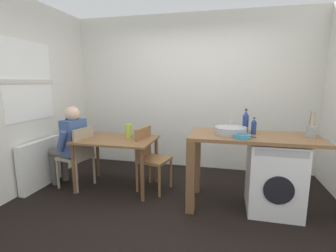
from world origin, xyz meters
TOP-DOWN VIEW (x-y plane):
  - ground_plane at (0.00, 0.00)m, footprint 5.46×5.46m
  - wall_back at (0.00, 1.75)m, footprint 4.60×0.10m
  - wall_window_side at (-2.15, 0.00)m, footprint 0.12×3.80m
  - radiator at (-2.02, 0.30)m, footprint 0.10×0.80m
  - dining_table at (-0.90, 0.53)m, footprint 1.10×0.76m
  - chair_person_seat at (-1.44, 0.41)m, footprint 0.47×0.47m
  - chair_opposite at (-0.42, 0.59)m, footprint 0.48×0.48m
  - seated_person at (-1.60, 0.44)m, footprint 0.54×0.54m
  - kitchen_counter at (0.74, 0.35)m, footprint 1.50×0.68m
  - washing_machine at (1.21, 0.35)m, footprint 0.60×0.61m
  - sink_basin at (0.69, 0.35)m, footprint 0.38×0.38m
  - tap at (0.69, 0.53)m, footprint 0.02×0.02m
  - bottle_tall_green at (0.87, 0.52)m, footprint 0.07×0.07m
  - bottle_squat_brown at (0.96, 0.43)m, footprint 0.06×0.06m
  - mixing_bowl at (0.81, 0.15)m, footprint 0.18×0.18m
  - utensil_crock at (1.58, 0.40)m, footprint 0.11×0.11m
  - vase at (-0.75, 0.63)m, footprint 0.09×0.09m
  - scissors at (0.90, 0.25)m, footprint 0.15×0.06m

SIDE VIEW (x-z plane):
  - ground_plane at x=0.00m, z-range 0.00..0.00m
  - radiator at x=-2.02m, z-range 0.00..0.70m
  - washing_machine at x=1.21m, z-range 0.00..0.86m
  - chair_person_seat at x=-1.44m, z-range 0.06..0.96m
  - chair_opposite at x=-0.42m, z-range 0.06..0.96m
  - dining_table at x=-0.90m, z-range 0.27..1.01m
  - seated_person at x=-1.60m, z-range 0.07..1.27m
  - kitchen_counter at x=0.74m, z-range 0.30..1.22m
  - vase at x=-0.75m, z-range 0.74..0.94m
  - scissors at x=0.90m, z-range 0.92..0.93m
  - mixing_bowl at x=0.81m, z-range 0.92..0.97m
  - sink_basin at x=0.69m, z-range 0.92..1.01m
  - utensil_crock at x=1.58m, z-range 0.84..1.14m
  - bottle_squat_brown at x=0.96m, z-range 0.91..1.12m
  - bottle_tall_green at x=0.87m, z-range 0.91..1.20m
  - tap at x=0.69m, z-range 0.92..1.20m
  - wall_back at x=0.00m, z-range 0.00..2.70m
  - wall_window_side at x=-2.15m, z-range 0.00..2.70m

